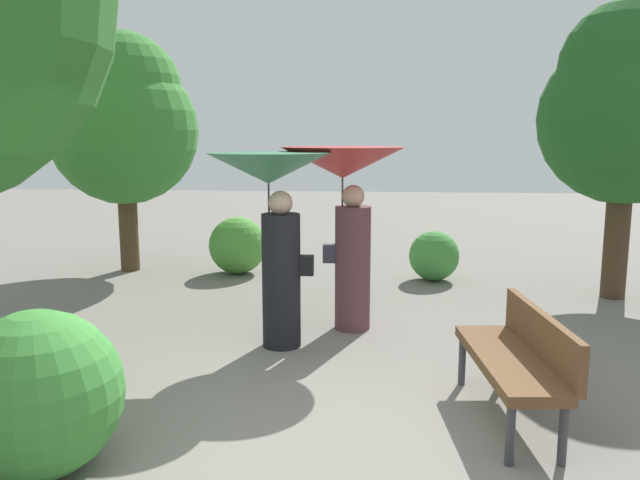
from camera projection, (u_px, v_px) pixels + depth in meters
The scene contains 10 objects.
ground_plane at pixel (289, 444), 4.36m from camera, with size 40.00×40.00×0.00m, color slate.
person_left at pixel (273, 204), 6.17m from camera, with size 1.21×1.21×1.94m.
person_right at pixel (345, 191), 6.74m from camera, with size 1.33×1.33×1.99m.
park_bench at pixel (519, 354), 4.66m from camera, with size 0.63×1.54×0.83m.
tree_near_right at pixel (627, 103), 7.92m from camera, with size 2.16×2.16×3.79m.
tree_mid_left at pixel (123, 118), 9.63m from camera, with size 2.26×2.26×3.67m.
bush_path_left at pixel (238, 245), 9.70m from camera, with size 0.88×0.88×0.88m, color #4C9338.
bush_path_right at pixel (38, 394), 3.90m from camera, with size 1.05×1.05×1.05m, color #387F33.
bush_behind_bench at pixel (434, 256), 9.24m from camera, with size 0.73×0.73×0.73m, color #428C3D.
bush_far_side at pixel (75, 375), 4.92m from camera, with size 0.51×0.51×0.51m, color #2D6B28.
Camera 1 is at (0.56, -4.04, 2.11)m, focal length 35.41 mm.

